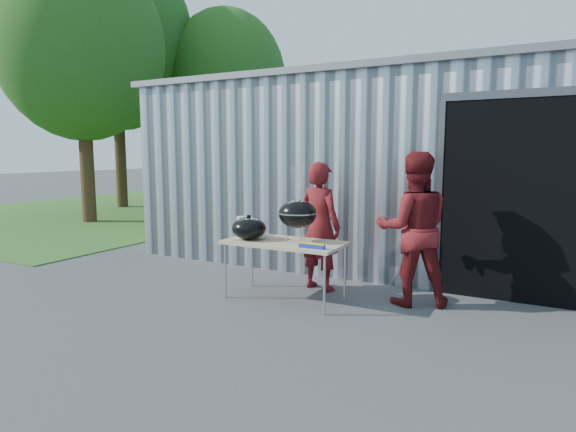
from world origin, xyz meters
The scene contains 14 objects.
ground centered at (0.00, 0.00, 0.00)m, with size 80.00×80.00×0.00m, color #3F3F42.
building centered at (0.92, 4.59, 1.54)m, with size 8.20×6.20×3.10m.
grass_patch centered at (-9.00, 6.00, 0.01)m, with size 10.00×12.00×0.02m, color #2D591E.
tree_left centered at (-7.50, 4.00, 4.59)m, with size 4.26×4.26×7.05m.
tree_mid centered at (-9.50, 7.00, 5.52)m, with size 5.11×5.11×8.47m.
tree_far centered at (-6.50, 9.00, 4.33)m, with size 4.02×4.02×6.65m.
folding_table centered at (0.44, 0.44, 0.71)m, with size 1.50×0.75×0.75m.
kettle_grill centered at (0.58, 0.51, 1.16)m, with size 0.48×0.48×0.95m.
grill_lid centered at (-0.03, 0.34, 0.89)m, with size 0.44×0.44×0.32m.
paper_towels centered at (-0.18, 0.39, 0.89)m, with size 0.12×0.12×0.28m, color white.
white_tub centered at (-0.11, 0.64, 0.80)m, with size 0.20×0.15×0.10m, color white.
foil_box centered at (0.94, 0.19, 0.78)m, with size 0.32×0.05×0.06m.
person_cook centered at (0.63, 1.08, 0.87)m, with size 0.63×0.42×1.73m, color maroon.
person_bystander centered at (1.90, 1.03, 0.93)m, with size 0.91×0.71×1.87m, color maroon.
Camera 1 is at (3.29, -4.77, 1.85)m, focal length 30.00 mm.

